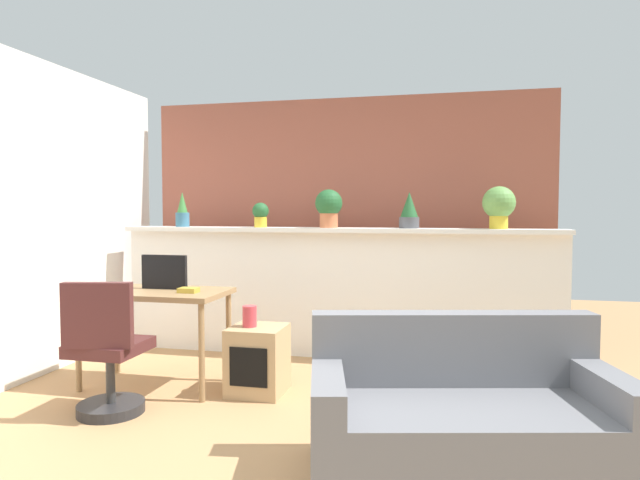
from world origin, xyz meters
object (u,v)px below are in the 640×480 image
Objects in this scene: potted_plant_3 at (409,211)px; vase_on_shelf at (250,316)px; couch at (464,421)px; potted_plant_2 at (329,206)px; office_chair at (107,358)px; potted_plant_1 at (261,214)px; potted_plant_4 at (499,205)px; desk at (155,301)px; potted_plant_0 at (182,212)px; side_cube_shelf at (258,360)px; book_on_desk at (188,290)px; tv_monitor at (164,272)px.

potted_plant_3 is 1.76m from vase_on_shelf.
potted_plant_3 is at bearing 101.32° from couch.
office_chair is (-1.12, -1.76, -1.01)m from potted_plant_2.
potted_plant_1 is 1.38m from potted_plant_3.
desk is (-2.62, -1.15, -0.75)m from potted_plant_4.
potted_plant_0 is at bearing -179.31° from potted_plant_2.
side_cube_shelf is at bearing 6.85° from vase_on_shelf.
potted_plant_0 is 1.45m from potted_plant_2.
potted_plant_2 is 0.70× the size of side_cube_shelf.
book_on_desk is (0.63, -1.16, -0.58)m from potted_plant_0.
couch reaches higher than book_on_desk.
tv_monitor is 2.54m from couch.
potted_plant_4 is (2.94, 0.05, 0.06)m from potted_plant_0.
couch is (1.46, -0.98, 0.03)m from side_cube_shelf.
potted_plant_2 is 0.39× the size of office_chair.
couch is (-0.34, -2.11, -1.13)m from potted_plant_4.
book_on_desk is at bearing -98.73° from potted_plant_1.
potted_plant_3 reaches higher than book_on_desk.
book_on_desk is (-1.55, -1.20, -0.59)m from potted_plant_3.
potted_plant_4 reaches higher than side_cube_shelf.
couch is at bearing -48.73° from potted_plant_1.
potted_plant_0 is 0.92× the size of potted_plant_4.
potted_plant_4 is (2.14, 0.07, 0.08)m from potted_plant_1.
side_cube_shelf is 3.20× the size of vase_on_shelf.
potted_plant_3 is at bearing 37.86° from book_on_desk.
book_on_desk is (0.30, 0.58, 0.38)m from office_chair.
couch is (1.97, -0.90, -0.49)m from book_on_desk.
desk is 7.82× the size of book_on_desk.
tv_monitor is 0.79m from vase_on_shelf.
couch is (1.15, -2.08, -1.12)m from potted_plant_2.
potted_plant_2 is 0.73m from potted_plant_3.
couch is (1.52, -0.97, -0.30)m from vase_on_shelf.
potted_plant_0 is at bearing 100.61° from office_chair.
potted_plant_3 is at bearing -179.63° from potted_plant_4.
potted_plant_4 reaches higher than couch.
potted_plant_2 is 1.75m from desk.
potted_plant_3 is at bearing 30.40° from tv_monitor.
vase_on_shelf is (0.73, -0.07, -0.31)m from tv_monitor.
potted_plant_1 is 0.72× the size of potted_plant_3.
potted_plant_3 is 0.65× the size of side_cube_shelf.
vase_on_shelf is at bearing 0.85° from desk.
potted_plant_0 is 2.17× the size of vase_on_shelf.
couch is at bearing -22.84° from desk.
potted_plant_2 is at bearing -177.84° from potted_plant_3.
potted_plant_4 is 0.99× the size of tv_monitor.
vase_on_shelf is (0.28, -1.08, -0.75)m from potted_plant_1.
potted_plant_2 is at bearing 118.93° from couch.
desk is 0.24m from tv_monitor.
potted_plant_4 is 2.61× the size of book_on_desk.
potted_plant_1 is 2.03m from office_chair.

